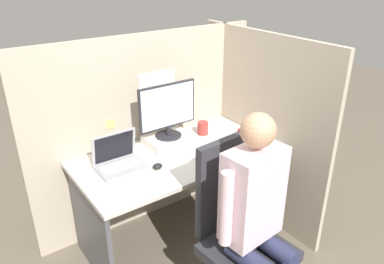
{
  "coord_description": "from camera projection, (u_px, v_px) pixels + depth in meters",
  "views": [
    {
      "loc": [
        -1.3,
        -1.64,
        2.04
      ],
      "look_at": [
        0.0,
        0.19,
        0.99
      ],
      "focal_mm": 35.0,
      "sensor_mm": 36.0,
      "label": 1
    }
  ],
  "objects": [
    {
      "name": "office_chair",
      "position": [
        238.0,
        228.0,
        2.26
      ],
      "size": [
        0.53,
        0.57,
        1.09
      ],
      "color": "#2D2D33",
      "rests_on": "ground"
    },
    {
      "name": "paper_box",
      "position": [
        169.0,
        140.0,
        2.87
      ],
      "size": [
        0.35,
        0.25,
        0.06
      ],
      "color": "white",
      "rests_on": "desk"
    },
    {
      "name": "carrot_toy",
      "position": [
        207.0,
        162.0,
        2.58
      ],
      "size": [
        0.04,
        0.12,
        0.04
      ],
      "color": "orange",
      "rests_on": "desk"
    },
    {
      "name": "laptop",
      "position": [
        119.0,
        161.0,
        2.54
      ],
      "size": [
        0.32,
        0.23,
        0.24
      ],
      "color": "#99999E",
      "rests_on": "desk"
    },
    {
      "name": "ground_plane",
      "position": [
        206.0,
        262.0,
        2.76
      ],
      "size": [
        12.0,
        12.0,
        0.0
      ],
      "primitive_type": "plane",
      "color": "#665B4C"
    },
    {
      "name": "cubicle_panel_back",
      "position": [
        149.0,
        130.0,
        3.0
      ],
      "size": [
        1.96,
        0.05,
        1.55
      ],
      "color": "tan",
      "rests_on": "ground"
    },
    {
      "name": "coffee_mug",
      "position": [
        203.0,
        128.0,
        3.02
      ],
      "size": [
        0.09,
        0.09,
        0.1
      ],
      "color": "#A3332D",
      "rests_on": "desk"
    },
    {
      "name": "person",
      "position": [
        258.0,
        212.0,
        2.04
      ],
      "size": [
        0.48,
        0.44,
        1.34
      ],
      "color": "#282D4C",
      "rests_on": "ground"
    },
    {
      "name": "monitor",
      "position": [
        167.0,
        109.0,
        2.76
      ],
      "size": [
        0.47,
        0.2,
        0.41
      ],
      "color": "#232328",
      "rests_on": "paper_box"
    },
    {
      "name": "desk",
      "position": [
        177.0,
        176.0,
        2.8
      ],
      "size": [
        1.46,
        0.75,
        0.74
      ],
      "color": "beige",
      "rests_on": "ground"
    },
    {
      "name": "mouse",
      "position": [
        158.0,
        166.0,
        2.53
      ],
      "size": [
        0.07,
        0.05,
        0.04
      ],
      "color": "black",
      "rests_on": "desk"
    },
    {
      "name": "cubicle_panel_right",
      "position": [
        259.0,
        128.0,
        3.05
      ],
      "size": [
        0.04,
        1.4,
        1.55
      ],
      "color": "tan",
      "rests_on": "ground"
    },
    {
      "name": "stapler",
      "position": [
        245.0,
        134.0,
        2.99
      ],
      "size": [
        0.05,
        0.13,
        0.05
      ],
      "color": "#A31919",
      "rests_on": "desk"
    }
  ]
}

